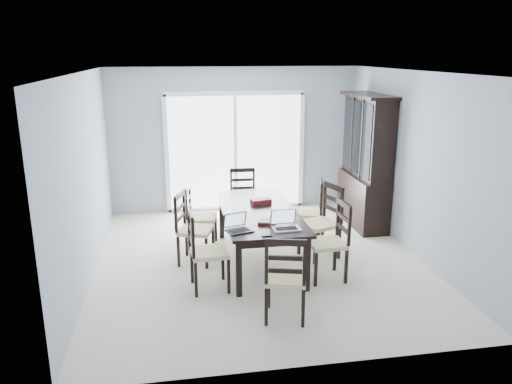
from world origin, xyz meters
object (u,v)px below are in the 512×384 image
Objects in this scene: chair_left_mid at (188,220)px; chair_right_far at (313,204)px; dining_table at (259,215)px; hot_tub at (185,177)px; china_hutch at (366,163)px; chair_left_far at (196,209)px; chair_left_near at (201,242)px; laptop_dark at (239,227)px; game_box at (261,201)px; chair_right_mid at (326,213)px; laptop_silver at (286,225)px; chair_end_near at (286,270)px; cell_phone at (267,235)px; chair_right_near at (334,232)px; chair_end_far at (243,192)px.

chair_right_far is (1.92, 0.47, -0.01)m from chair_left_mid.
dining_table is 3.54m from hot_tub.
china_hutch is 1.90× the size of chair_left_mid.
chair_left_far is at bearing -88.55° from hot_tub.
china_hutch reaches higher than chair_left_near.
laptop_dark is (-2.40, -2.04, -0.27)m from china_hutch.
game_box is at bearing -72.58° from hot_tub.
chair_left_near is 1.98m from chair_right_mid.
laptop_dark is 1.27× the size of game_box.
china_hutch reaches higher than laptop_silver.
laptop_silver reaches higher than dining_table.
laptop_dark is (-0.37, 0.88, 0.19)m from chair_end_near.
cell_phone is 4.50m from hot_tub.
chair_right_near is 1.30m from chair_right_far.
game_box is (0.93, 1.03, 0.17)m from chair_left_near.
chair_right_near is 1.31m from chair_end_near.
chair_left_far is at bearing 87.70° from laptop_dark.
chair_left_mid is 3.28m from hot_tub.
chair_end_near is 4.11× the size of game_box.
game_box is (-0.89, 0.25, 0.15)m from chair_right_mid.
hot_tub is (-2.92, 2.16, -0.64)m from china_hutch.
chair_right_far is 1.92m from cell_phone.
chair_end_near is 1.03× the size of chair_end_far.
chair_left_mid is 1.07m from game_box.
laptop_silver is (0.57, -0.03, 0.00)m from laptop_dark.
chair_left_mid is 1.51m from laptop_silver.
chair_right_near is (1.82, -0.83, 0.02)m from chair_left_mid.
laptop_dark is 1.18m from game_box.
laptop_silver is (-0.66, -0.13, 0.18)m from chair_right_near.
chair_right_far is at bearing 81.98° from chair_end_near.
chair_right_near is 2.36m from chair_end_far.
cell_phone is 0.06× the size of hot_tub.
chair_left_near is at bearing 94.89° from chair_right_mid.
laptop_dark reaches higher than game_box.
chair_left_near reaches higher than chair_end_far.
hot_tub is at bearing 100.54° from laptop_silver.
chair_left_near is at bearing -89.27° from hot_tub.
chair_right_mid reaches higher than chair_end_far.
chair_right_near is at bearing 152.73° from chair_right_mid.
laptop_silver is (0.19, -0.82, 0.13)m from dining_table.
laptop_silver is 1.12m from game_box.
laptop_dark is at bearing -139.64° from china_hutch.
game_box is (-0.78, 0.98, 0.16)m from chair_right_near.
chair_right_far reaches higher than dining_table.
china_hutch is at bearing 128.61° from chair_left_mid.
laptop_dark is 0.36m from cell_phone.
china_hutch is at bearing -33.02° from chair_right_near.
chair_end_far is at bearing 90.06° from dining_table.
dining_table is at bearing 104.63° from chair_end_near.
chair_left_mid is (-0.96, 0.14, -0.06)m from dining_table.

